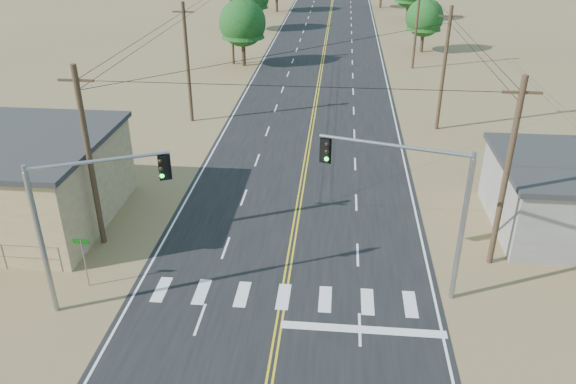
# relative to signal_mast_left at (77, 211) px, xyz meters

# --- Properties ---
(road) EXTENTS (15.00, 200.00, 0.02)m
(road) POSITION_rel_signal_mast_left_xyz_m (8.82, 23.29, -4.96)
(road) COLOR black
(road) RESTS_ON ground
(utility_pole_left_near) EXTENTS (1.80, 0.30, 10.00)m
(utility_pole_left_near) POSITION_rel_signal_mast_left_xyz_m (-1.68, 5.29, 0.15)
(utility_pole_left_near) COLOR #4C3826
(utility_pole_left_near) RESTS_ON ground
(utility_pole_left_mid) EXTENTS (1.80, 0.30, 10.00)m
(utility_pole_left_mid) POSITION_rel_signal_mast_left_xyz_m (-1.68, 25.29, 0.15)
(utility_pole_left_mid) COLOR #4C3826
(utility_pole_left_mid) RESTS_ON ground
(utility_pole_left_far) EXTENTS (1.80, 0.30, 10.00)m
(utility_pole_left_far) POSITION_rel_signal_mast_left_xyz_m (-1.68, 45.29, 0.15)
(utility_pole_left_far) COLOR #4C3826
(utility_pole_left_far) RESTS_ON ground
(utility_pole_right_near) EXTENTS (1.80, 0.30, 10.00)m
(utility_pole_right_near) POSITION_rel_signal_mast_left_xyz_m (19.32, 5.29, 0.15)
(utility_pole_right_near) COLOR #4C3826
(utility_pole_right_near) RESTS_ON ground
(utility_pole_right_mid) EXTENTS (1.80, 0.30, 10.00)m
(utility_pole_right_mid) POSITION_rel_signal_mast_left_xyz_m (19.32, 25.29, 0.15)
(utility_pole_right_mid) COLOR #4C3826
(utility_pole_right_mid) RESTS_ON ground
(utility_pole_right_far) EXTENTS (1.80, 0.30, 10.00)m
(utility_pole_right_far) POSITION_rel_signal_mast_left_xyz_m (19.32, 45.29, 0.15)
(utility_pole_right_far) COLOR #4C3826
(utility_pole_right_far) RESTS_ON ground
(signal_mast_left) EXTENTS (5.52, 2.56, 7.37)m
(signal_mast_left) POSITION_rel_signal_mast_left_xyz_m (0.00, 0.00, 0.00)
(signal_mast_left) COLOR gray
(signal_mast_left) RESTS_ON ground
(signal_mast_right) EXTENTS (6.70, 2.04, 7.55)m
(signal_mast_right) POSITION_rel_signal_mast_left_xyz_m (14.87, 2.56, 0.19)
(signal_mast_right) COLOR gray
(signal_mast_right) RESTS_ON ground
(street_sign) EXTENTS (0.80, 0.06, 2.69)m
(street_sign) POSITION_rel_signal_mast_left_xyz_m (-0.84, 1.29, -3.17)
(street_sign) COLOR gray
(street_sign) RESTS_ON ground
(tree_left_near) EXTENTS (5.36, 5.36, 8.93)m
(tree_left_near) POSITION_rel_signal_mast_left_xyz_m (-0.32, 44.67, 0.49)
(tree_left_near) COLOR #3F2D1E
(tree_left_near) RESTS_ON ground
(tree_right_near) EXTENTS (4.67, 4.67, 7.78)m
(tree_right_near) POSITION_rel_signal_mast_left_xyz_m (21.28, 53.70, -0.21)
(tree_right_near) COLOR #3F2D1E
(tree_right_near) RESTS_ON ground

